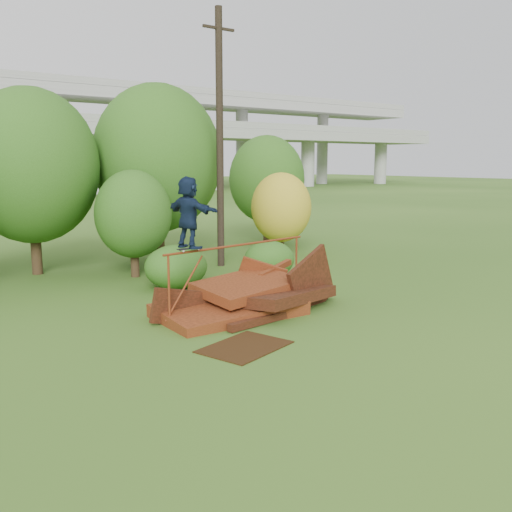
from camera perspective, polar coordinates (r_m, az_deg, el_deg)
ground at (r=15.21m, az=7.03°, el=-6.65°), size 240.00×240.00×0.00m
scrap_pile at (r=16.04m, az=-0.60°, el=-4.31°), size 5.95×3.34×2.24m
grind_rail at (r=16.00m, az=-1.71°, el=-0.21°), size 5.08×0.66×1.91m
skateboard at (r=14.83m, az=-6.69°, el=0.75°), size 0.69×0.26×0.07m
skater at (r=14.72m, az=-6.76°, el=4.36°), size 0.86×1.78×1.85m
flat_plate at (r=13.18m, az=-1.13°, el=-9.07°), size 2.29×1.90×0.03m
tree_1 at (r=22.60m, az=-21.59°, el=8.37°), size 4.94×4.94×6.87m
tree_2 at (r=21.10m, az=-12.18°, el=4.11°), size 2.77×2.77×3.91m
tree_3 at (r=24.25m, az=-9.82°, el=9.57°), size 5.30×5.30×7.35m
tree_4 at (r=25.41m, az=2.53°, el=4.86°), size 2.69×2.69×3.71m
tree_5 at (r=29.88m, az=1.08°, el=7.68°), size 3.93×3.93×5.53m
shrub_left at (r=19.09m, az=-8.01°, el=-1.09°), size 2.12×1.96×1.47m
shrub_right at (r=20.74m, az=1.33°, el=-0.33°), size 1.89×1.74×1.34m
utility_pole at (r=22.84m, az=-3.64°, el=11.63°), size 1.40×0.28×9.99m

